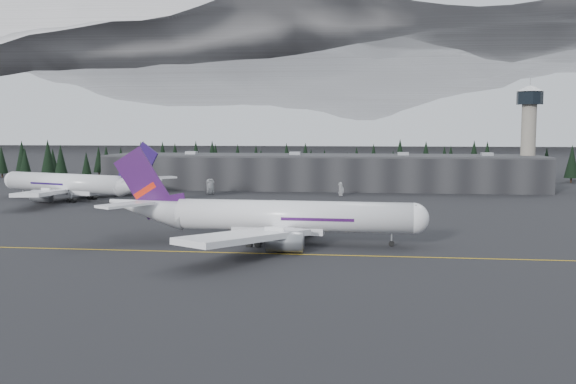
# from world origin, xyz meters

# --- Properties ---
(ground) EXTENTS (1400.00, 1400.00, 0.00)m
(ground) POSITION_xyz_m (0.00, 0.00, 0.00)
(ground) COLOR black
(ground) RESTS_ON ground
(taxiline) EXTENTS (400.00, 0.40, 0.02)m
(taxiline) POSITION_xyz_m (0.00, -2.00, 0.01)
(taxiline) COLOR gold
(taxiline) RESTS_ON ground
(terminal) EXTENTS (160.00, 30.00, 12.60)m
(terminal) POSITION_xyz_m (0.00, 125.00, 6.30)
(terminal) COLOR black
(terminal) RESTS_ON ground
(control_tower) EXTENTS (10.00, 10.00, 37.70)m
(control_tower) POSITION_xyz_m (75.00, 128.00, 23.41)
(control_tower) COLOR gray
(control_tower) RESTS_ON ground
(treeline) EXTENTS (360.00, 20.00, 15.00)m
(treeline) POSITION_xyz_m (0.00, 162.00, 7.50)
(treeline) COLOR black
(treeline) RESTS_ON ground
(mountain_ridge) EXTENTS (4400.00, 900.00, 420.00)m
(mountain_ridge) POSITION_xyz_m (0.00, 1000.00, 0.00)
(mountain_ridge) COLOR white
(mountain_ridge) RESTS_ON ground
(jet_main) EXTENTS (64.30, 59.30, 18.90)m
(jet_main) POSITION_xyz_m (-3.19, 8.74, 5.33)
(jet_main) COLOR white
(jet_main) RESTS_ON ground
(jet_parked) EXTENTS (61.41, 55.23, 18.58)m
(jet_parked) POSITION_xyz_m (-72.16, 74.54, 5.24)
(jet_parked) COLOR silver
(jet_parked) RESTS_ON ground
(gse_vehicle_a) EXTENTS (4.76, 5.84, 1.48)m
(gse_vehicle_a) POSITION_xyz_m (-36.32, 98.51, 0.74)
(gse_vehicle_a) COLOR silver
(gse_vehicle_a) RESTS_ON ground
(gse_vehicle_b) EXTENTS (5.05, 3.38, 1.60)m
(gse_vehicle_b) POSITION_xyz_m (8.42, 98.26, 0.80)
(gse_vehicle_b) COLOR silver
(gse_vehicle_b) RESTS_ON ground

